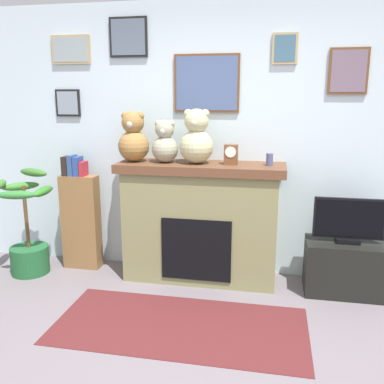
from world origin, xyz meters
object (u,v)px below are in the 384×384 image
(bookshelf, at_px, (81,217))
(mantel_clock, at_px, (231,155))
(tv_stand, at_px, (345,267))
(teddy_bear_grey, at_px, (133,139))
(potted_plant, at_px, (28,239))
(teddy_bear_cream, at_px, (165,143))
(teddy_bear_tan, at_px, (196,139))
(candle_jar, at_px, (270,159))
(television, at_px, (349,221))
(fireplace, at_px, (201,221))

(bookshelf, bearing_deg, mantel_clock, -2.00)
(mantel_clock, bearing_deg, tv_stand, -2.55)
(teddy_bear_grey, bearing_deg, potted_plant, -169.46)
(bookshelf, xyz_separation_m, teddy_bear_cream, (0.91, -0.05, 0.78))
(teddy_bear_tan, bearing_deg, tv_stand, -1.99)
(potted_plant, distance_m, candle_jar, 2.47)
(mantel_clock, height_order, teddy_bear_cream, teddy_bear_cream)
(television, bearing_deg, teddy_bear_cream, 178.31)
(candle_jar, bearing_deg, teddy_bear_tan, -179.95)
(bookshelf, height_order, mantel_clock, mantel_clock)
(tv_stand, bearing_deg, candle_jar, 176.10)
(mantel_clock, relative_size, teddy_bear_grey, 0.38)
(teddy_bear_cream, bearing_deg, fireplace, 3.11)
(tv_stand, bearing_deg, television, -90.00)
(teddy_bear_grey, distance_m, teddy_bear_cream, 0.31)
(potted_plant, distance_m, teddy_bear_grey, 1.46)
(fireplace, distance_m, teddy_bear_tan, 0.78)
(potted_plant, height_order, teddy_bear_grey, teddy_bear_grey)
(tv_stand, bearing_deg, teddy_bear_tan, 178.01)
(teddy_bear_grey, bearing_deg, bookshelf, 175.06)
(fireplace, height_order, potted_plant, fireplace)
(potted_plant, xyz_separation_m, mantel_clock, (1.98, 0.20, 0.87))
(fireplace, distance_m, teddy_bear_cream, 0.81)
(teddy_bear_cream, bearing_deg, bookshelf, 176.71)
(fireplace, xyz_separation_m, bookshelf, (-1.25, 0.03, -0.04))
(fireplace, height_order, tv_stand, fireplace)
(tv_stand, xyz_separation_m, teddy_bear_cream, (-1.66, 0.05, 1.07))
(tv_stand, relative_size, mantel_clock, 3.87)
(candle_jar, height_order, mantel_clock, mantel_clock)
(bookshelf, xyz_separation_m, tv_stand, (2.57, -0.10, -0.29))
(tv_stand, distance_m, teddy_bear_cream, 1.98)
(tv_stand, height_order, teddy_bear_grey, teddy_bear_grey)
(potted_plant, xyz_separation_m, candle_jar, (2.32, 0.20, 0.84))
(television, distance_m, teddy_bear_tan, 1.53)
(fireplace, distance_m, candle_jar, 0.87)
(fireplace, relative_size, teddy_bear_grey, 3.29)
(mantel_clock, distance_m, teddy_bear_cream, 0.62)
(tv_stand, distance_m, mantel_clock, 1.44)
(fireplace, xyz_separation_m, candle_jar, (0.62, -0.02, 0.62))
(fireplace, height_order, candle_jar, candle_jar)
(fireplace, height_order, mantel_clock, mantel_clock)
(television, height_order, teddy_bear_tan, teddy_bear_tan)
(fireplace, bearing_deg, television, -2.90)
(tv_stand, relative_size, candle_jar, 6.26)
(potted_plant, height_order, candle_jar, candle_jar)
(teddy_bear_grey, bearing_deg, fireplace, 1.64)
(bookshelf, relative_size, television, 1.93)
(bookshelf, relative_size, candle_jar, 10.47)
(fireplace, relative_size, teddy_bear_tan, 3.12)
(bookshelf, distance_m, teddy_bear_grey, 1.02)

